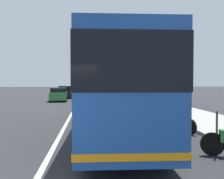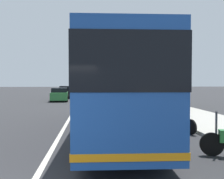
# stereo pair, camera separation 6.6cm
# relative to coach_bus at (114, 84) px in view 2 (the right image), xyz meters

# --- Properties ---
(sidewalk_curb) EXTENTS (110.00, 3.60, 0.14)m
(sidewalk_curb) POSITION_rel_coach_bus_xyz_m (2.40, -5.14, -1.96)
(sidewalk_curb) COLOR #B2ADA3
(sidewalk_curb) RESTS_ON ground
(lane_divider_line) EXTENTS (110.00, 0.16, 0.01)m
(lane_divider_line) POSITION_rel_coach_bus_xyz_m (2.40, 2.22, -2.02)
(lane_divider_line) COLOR silver
(lane_divider_line) RESTS_ON ground
(coach_bus) EXTENTS (11.30, 2.89, 3.48)m
(coach_bus) POSITION_rel_coach_bus_xyz_m (0.00, 0.00, 0.00)
(coach_bus) COLOR #1E4C9E
(coach_bus) RESTS_ON ground
(motorcycle_by_tree) EXTENTS (2.07, 0.75, 1.26)m
(motorcycle_by_tree) POSITION_rel_coach_bus_xyz_m (-0.09, -2.78, -1.55)
(motorcycle_by_tree) COLOR black
(motorcycle_by_tree) RESTS_ON ground
(car_behind_bus) EXTENTS (4.49, 2.14, 1.47)m
(car_behind_bus) POSITION_rel_coach_bus_xyz_m (17.77, 4.44, -1.32)
(car_behind_bus) COLOR #2D7238
(car_behind_bus) RESTS_ON ground
(car_side_street) EXTENTS (4.26, 1.88, 1.50)m
(car_side_street) POSITION_rel_coach_bus_xyz_m (26.19, 0.24, -1.31)
(car_side_street) COLOR #2D7238
(car_side_street) RESTS_ON ground
(car_ahead_same_lane) EXTENTS (4.11, 1.91, 1.60)m
(car_ahead_same_lane) POSITION_rel_coach_bus_xyz_m (23.00, 4.12, -1.28)
(car_ahead_same_lane) COLOR black
(car_ahead_same_lane) RESTS_ON ground
(car_oncoming) EXTENTS (4.67, 2.08, 1.47)m
(car_oncoming) POSITION_rel_coach_bus_xyz_m (45.44, -0.19, -1.33)
(car_oncoming) COLOR gold
(car_oncoming) RESTS_ON ground
(roadside_tree_mid_block) EXTENTS (4.05, 4.05, 6.93)m
(roadside_tree_mid_block) POSITION_rel_coach_bus_xyz_m (8.23, -4.55, 2.85)
(roadside_tree_mid_block) COLOR brown
(roadside_tree_mid_block) RESTS_ON ground
(roadside_tree_far_block) EXTENTS (2.86, 2.86, 6.39)m
(roadside_tree_far_block) POSITION_rel_coach_bus_xyz_m (12.43, -5.63, 2.91)
(roadside_tree_far_block) COLOR brown
(roadside_tree_far_block) RESTS_ON ground
(utility_pole) EXTENTS (0.30, 0.30, 6.58)m
(utility_pole) POSITION_rel_coach_bus_xyz_m (7.80, -5.26, 1.26)
(utility_pole) COLOR slate
(utility_pole) RESTS_ON ground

